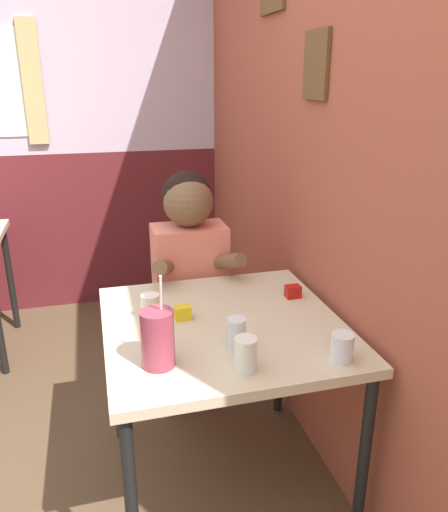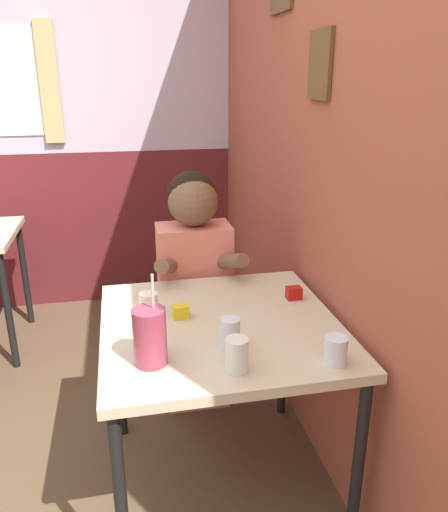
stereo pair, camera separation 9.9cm
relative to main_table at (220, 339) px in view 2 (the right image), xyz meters
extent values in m
cube|color=#9E4C38|center=(0.49, 0.79, 0.68)|extent=(0.06, 4.33, 2.70)
cube|color=brown|center=(0.45, 0.29, 0.96)|extent=(0.02, 0.20, 0.25)
cube|color=silver|center=(-0.81, 1.99, 1.23)|extent=(5.53, 0.06, 1.60)
cube|color=maroon|center=(-0.81, 1.99, -0.12)|extent=(5.53, 0.06, 1.10)
cube|color=tan|center=(-0.73, 1.94, 0.88)|extent=(0.12, 0.02, 0.76)
cube|color=beige|center=(0.00, 0.00, 0.05)|extent=(0.86, 0.87, 0.04)
cylinder|color=black|center=(-0.39, -0.39, -0.32)|extent=(0.04, 0.04, 0.70)
cylinder|color=black|center=(0.39, -0.39, -0.32)|extent=(0.04, 0.04, 0.70)
cylinder|color=black|center=(-0.39, 0.39, -0.32)|extent=(0.04, 0.04, 0.70)
cylinder|color=black|center=(0.39, 0.39, -0.32)|extent=(0.04, 0.04, 0.70)
cylinder|color=black|center=(-0.99, 1.11, -0.32)|extent=(0.04, 0.04, 0.70)
cylinder|color=black|center=(-0.99, 1.67, -0.32)|extent=(0.04, 0.04, 0.70)
cube|color=#EA7F6B|center=(-0.01, 0.58, -0.44)|extent=(0.31, 0.20, 0.46)
cube|color=#EA7F6B|center=(-0.01, 0.58, 0.03)|extent=(0.34, 0.20, 0.48)
sphere|color=black|center=(-0.01, 0.61, 0.41)|extent=(0.23, 0.23, 0.23)
sphere|color=brown|center=(-0.01, 0.58, 0.39)|extent=(0.23, 0.23, 0.23)
cylinder|color=brown|center=(-0.14, 0.44, 0.14)|extent=(0.14, 0.27, 0.15)
cylinder|color=brown|center=(0.13, 0.44, 0.14)|extent=(0.14, 0.27, 0.15)
cylinder|color=#99384C|center=(-0.27, -0.23, 0.16)|extent=(0.10, 0.10, 0.19)
cylinder|color=white|center=(-0.25, -0.23, 0.31)|extent=(0.01, 0.04, 0.14)
cylinder|color=silver|center=(0.30, -0.34, 0.12)|extent=(0.07, 0.07, 0.09)
cylinder|color=silver|center=(-0.01, -0.32, 0.13)|extent=(0.07, 0.07, 0.11)
cylinder|color=silver|center=(-0.25, 0.10, 0.12)|extent=(0.07, 0.07, 0.09)
cylinder|color=silver|center=(-0.01, -0.19, 0.13)|extent=(0.06, 0.06, 0.11)
cube|color=#B7140F|center=(0.33, 0.14, 0.10)|extent=(0.06, 0.04, 0.05)
cube|color=yellow|center=(-0.14, 0.07, 0.10)|extent=(0.06, 0.04, 0.05)
camera|label=1|loc=(-0.42, -1.58, 0.92)|focal=35.00mm
camera|label=2|loc=(-0.32, -1.60, 0.92)|focal=35.00mm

